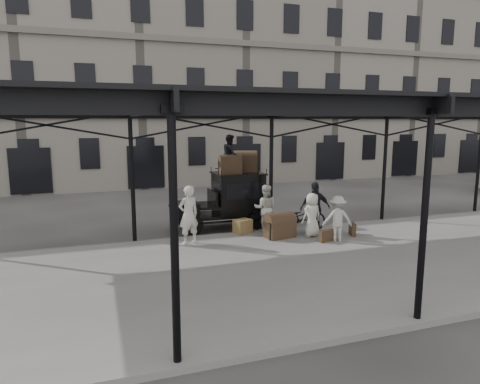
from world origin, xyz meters
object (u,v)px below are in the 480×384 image
object	(u,v)px
steamer_trunk_platform	(280,227)
taxi	(230,198)
porter_left	(189,215)
porter_official	(315,208)
steamer_trunk_roof_near	(230,166)
bicycle	(302,218)

from	to	relation	value
steamer_trunk_platform	taxi	bearing A→B (deg)	104.27
taxi	steamer_trunk_platform	xyz separation A→B (m)	(1.03, -2.45, -0.69)
porter_left	porter_official	world-z (taller)	porter_left
taxi	steamer_trunk_roof_near	bearing A→B (deg)	-108.07
taxi	steamer_trunk_platform	size ratio (longest dim) A/B	3.67
taxi	porter_official	size ratio (longest dim) A/B	1.94
taxi	porter_left	bearing A→B (deg)	-134.43
taxi	steamer_trunk_roof_near	world-z (taller)	steamer_trunk_roof_near
porter_left	porter_official	bearing A→B (deg)	161.34
taxi	steamer_trunk_roof_near	xyz separation A→B (m)	(-0.08, -0.25, 1.28)
steamer_trunk_roof_near	bicycle	bearing A→B (deg)	-31.65
bicycle	steamer_trunk_platform	distance (m)	1.27
taxi	porter_left	size ratio (longest dim) A/B	1.87
steamer_trunk_platform	porter_official	bearing A→B (deg)	-6.24
porter_official	bicycle	xyz separation A→B (m)	(-0.25, 0.47, -0.44)
taxi	porter_official	xyz separation A→B (m)	(2.43, -2.39, -0.11)
bicycle	porter_official	bearing A→B (deg)	-153.04
porter_left	bicycle	distance (m)	4.35
taxi	steamer_trunk_platform	distance (m)	2.75
taxi	porter_official	distance (m)	3.41
porter_official	steamer_trunk_platform	distance (m)	1.51
taxi	bicycle	bearing A→B (deg)	-41.54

